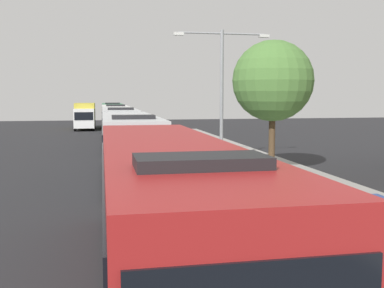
{
  "coord_description": "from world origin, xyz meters",
  "views": [
    {
      "loc": [
        -2.57,
        1.57,
        3.98
      ],
      "look_at": [
        0.76,
        18.6,
        2.18
      ],
      "focal_mm": 43.1,
      "sensor_mm": 36.0,
      "label": 1
    }
  ],
  "objects_px": {
    "bus_fourth_in_line": "(115,119)",
    "box_truck_oncoming": "(85,115)",
    "streetlamp_mid": "(222,82)",
    "bus_second_in_line": "(129,144)",
    "roadside_tree": "(273,81)",
    "white_suv": "(383,259)",
    "bus_middle": "(119,127)",
    "bus_rear": "(112,114)",
    "bus_lead": "(166,208)"
  },
  "relations": [
    {
      "from": "bus_second_in_line",
      "to": "streetlamp_mid",
      "type": "distance_m",
      "value": 6.87
    },
    {
      "from": "box_truck_oncoming",
      "to": "bus_fourth_in_line",
      "type": "bearing_deg",
      "value": -71.05
    },
    {
      "from": "bus_rear",
      "to": "roadside_tree",
      "type": "xyz_separation_m",
      "value": [
        7.12,
        -38.26,
        3.04
      ]
    },
    {
      "from": "box_truck_oncoming",
      "to": "streetlamp_mid",
      "type": "relative_size",
      "value": 0.95
    },
    {
      "from": "bus_lead",
      "to": "bus_fourth_in_line",
      "type": "bearing_deg",
      "value": 90.0
    },
    {
      "from": "bus_second_in_line",
      "to": "bus_middle",
      "type": "height_order",
      "value": "same"
    },
    {
      "from": "bus_second_in_line",
      "to": "box_truck_oncoming",
      "type": "xyz_separation_m",
      "value": [
        -3.3,
        34.53,
        0.01
      ]
    },
    {
      "from": "bus_lead",
      "to": "white_suv",
      "type": "xyz_separation_m",
      "value": [
        3.7,
        -1.98,
        -0.66
      ]
    },
    {
      "from": "bus_middle",
      "to": "bus_lead",
      "type": "bearing_deg",
      "value": -90.0
    },
    {
      "from": "bus_middle",
      "to": "box_truck_oncoming",
      "type": "bearing_deg",
      "value": 98.65
    },
    {
      "from": "bus_lead",
      "to": "box_truck_oncoming",
      "type": "relative_size",
      "value": 1.6
    },
    {
      "from": "roadside_tree",
      "to": "white_suv",
      "type": "bearing_deg",
      "value": -103.16
    },
    {
      "from": "white_suv",
      "to": "bus_second_in_line",
      "type": "bearing_deg",
      "value": 103.7
    },
    {
      "from": "bus_middle",
      "to": "bus_rear",
      "type": "relative_size",
      "value": 0.94
    },
    {
      "from": "bus_second_in_line",
      "to": "white_suv",
      "type": "height_order",
      "value": "bus_second_in_line"
    },
    {
      "from": "streetlamp_mid",
      "to": "roadside_tree",
      "type": "bearing_deg",
      "value": -63.5
    },
    {
      "from": "bus_fourth_in_line",
      "to": "white_suv",
      "type": "height_order",
      "value": "bus_fourth_in_line"
    },
    {
      "from": "bus_lead",
      "to": "streetlamp_mid",
      "type": "relative_size",
      "value": 1.52
    },
    {
      "from": "roadside_tree",
      "to": "bus_fourth_in_line",
      "type": "bearing_deg",
      "value": 105.63
    },
    {
      "from": "bus_rear",
      "to": "roadside_tree",
      "type": "height_order",
      "value": "roadside_tree"
    },
    {
      "from": "box_truck_oncoming",
      "to": "streetlamp_mid",
      "type": "bearing_deg",
      "value": -74.61
    },
    {
      "from": "bus_second_in_line",
      "to": "roadside_tree",
      "type": "relative_size",
      "value": 1.69
    },
    {
      "from": "bus_rear",
      "to": "box_truck_oncoming",
      "type": "bearing_deg",
      "value": -135.96
    },
    {
      "from": "bus_fourth_in_line",
      "to": "box_truck_oncoming",
      "type": "height_order",
      "value": "bus_fourth_in_line"
    },
    {
      "from": "bus_second_in_line",
      "to": "roadside_tree",
      "type": "bearing_deg",
      "value": -4.31
    },
    {
      "from": "white_suv",
      "to": "streetlamp_mid",
      "type": "distance_m",
      "value": 18.55
    },
    {
      "from": "bus_middle",
      "to": "roadside_tree",
      "type": "relative_size",
      "value": 1.59
    },
    {
      "from": "bus_middle",
      "to": "streetlamp_mid",
      "type": "xyz_separation_m",
      "value": [
        5.4,
        -9.91,
        3.1
      ]
    },
    {
      "from": "box_truck_oncoming",
      "to": "bus_middle",
      "type": "bearing_deg",
      "value": -81.35
    },
    {
      "from": "bus_lead",
      "to": "box_truck_oncoming",
      "type": "height_order",
      "value": "bus_lead"
    },
    {
      "from": "bus_fourth_in_line",
      "to": "box_truck_oncoming",
      "type": "bearing_deg",
      "value": 108.95
    },
    {
      "from": "bus_fourth_in_line",
      "to": "streetlamp_mid",
      "type": "bearing_deg",
      "value": -76.21
    },
    {
      "from": "bus_lead",
      "to": "bus_second_in_line",
      "type": "distance_m",
      "value": 13.2
    },
    {
      "from": "bus_rear",
      "to": "streetlamp_mid",
      "type": "bearing_deg",
      "value": -81.18
    },
    {
      "from": "bus_fourth_in_line",
      "to": "bus_rear",
      "type": "xyz_separation_m",
      "value": [
        0.0,
        12.81,
        0.0
      ]
    },
    {
      "from": "streetlamp_mid",
      "to": "bus_second_in_line",
      "type": "bearing_deg",
      "value": -151.61
    },
    {
      "from": "white_suv",
      "to": "bus_rear",
      "type": "bearing_deg",
      "value": 94.0
    },
    {
      "from": "box_truck_oncoming",
      "to": "roadside_tree",
      "type": "bearing_deg",
      "value": -73.45
    },
    {
      "from": "bus_middle",
      "to": "bus_second_in_line",
      "type": "bearing_deg",
      "value": -90.0
    },
    {
      "from": "bus_rear",
      "to": "white_suv",
      "type": "relative_size",
      "value": 2.25
    },
    {
      "from": "bus_lead",
      "to": "roadside_tree",
      "type": "relative_size",
      "value": 1.72
    },
    {
      "from": "bus_second_in_line",
      "to": "streetlamp_mid",
      "type": "xyz_separation_m",
      "value": [
        5.4,
        2.92,
        3.09
      ]
    },
    {
      "from": "bus_fourth_in_line",
      "to": "box_truck_oncoming",
      "type": "xyz_separation_m",
      "value": [
        -3.3,
        9.62,
        0.01
      ]
    },
    {
      "from": "bus_rear",
      "to": "white_suv",
      "type": "bearing_deg",
      "value": -86.0
    },
    {
      "from": "bus_fourth_in_line",
      "to": "streetlamp_mid",
      "type": "relative_size",
      "value": 1.47
    },
    {
      "from": "bus_lead",
      "to": "streetlamp_mid",
      "type": "bearing_deg",
      "value": 71.48
    },
    {
      "from": "bus_middle",
      "to": "streetlamp_mid",
      "type": "height_order",
      "value": "streetlamp_mid"
    },
    {
      "from": "box_truck_oncoming",
      "to": "streetlamp_mid",
      "type": "distance_m",
      "value": 32.93
    },
    {
      "from": "bus_lead",
      "to": "white_suv",
      "type": "relative_size",
      "value": 2.29
    },
    {
      "from": "streetlamp_mid",
      "to": "bus_lead",
      "type": "bearing_deg",
      "value": -108.52
    }
  ]
}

